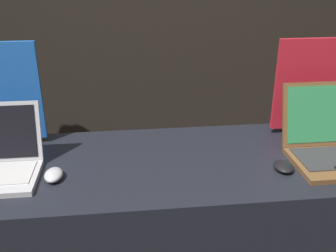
{
  "coord_description": "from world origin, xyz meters",
  "views": [
    {
      "loc": [
        -0.16,
        -1.04,
        1.67
      ],
      "look_at": [
        -0.0,
        0.32,
        1.08
      ],
      "focal_mm": 42.0,
      "sensor_mm": 36.0,
      "label": 1
    }
  ],
  "objects_px": {
    "promo_stand_front": "(4,98)",
    "laptop_back": "(332,143)",
    "mouse_back": "(284,167)",
    "mouse_front": "(54,175)",
    "promo_stand_back": "(309,89)"
  },
  "relations": [
    {
      "from": "promo_stand_front",
      "to": "laptop_back",
      "type": "height_order",
      "value": "promo_stand_front"
    },
    {
      "from": "mouse_front",
      "to": "mouse_back",
      "type": "xyz_separation_m",
      "value": [
        0.85,
        -0.03,
        -0.0
      ]
    },
    {
      "from": "mouse_front",
      "to": "laptop_back",
      "type": "relative_size",
      "value": 0.29
    },
    {
      "from": "laptop_back",
      "to": "mouse_back",
      "type": "height_order",
      "value": "laptop_back"
    },
    {
      "from": "promo_stand_front",
      "to": "laptop_back",
      "type": "relative_size",
      "value": 1.26
    },
    {
      "from": "mouse_front",
      "to": "promo_stand_front",
      "type": "height_order",
      "value": "promo_stand_front"
    },
    {
      "from": "mouse_front",
      "to": "promo_stand_front",
      "type": "distance_m",
      "value": 0.44
    },
    {
      "from": "laptop_back",
      "to": "promo_stand_back",
      "type": "xyz_separation_m",
      "value": [
        0.0,
        0.25,
        0.14
      ]
    },
    {
      "from": "mouse_front",
      "to": "laptop_back",
      "type": "distance_m",
      "value": 1.08
    },
    {
      "from": "mouse_back",
      "to": "promo_stand_back",
      "type": "bearing_deg",
      "value": 55.72
    },
    {
      "from": "mouse_back",
      "to": "promo_stand_back",
      "type": "height_order",
      "value": "promo_stand_back"
    },
    {
      "from": "mouse_back",
      "to": "promo_stand_front",
      "type": "bearing_deg",
      "value": 161.78
    },
    {
      "from": "mouse_back",
      "to": "mouse_front",
      "type": "bearing_deg",
      "value": 177.96
    },
    {
      "from": "laptop_back",
      "to": "mouse_back",
      "type": "relative_size",
      "value": 3.63
    },
    {
      "from": "mouse_front",
      "to": "promo_stand_back",
      "type": "height_order",
      "value": "promo_stand_back"
    }
  ]
}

